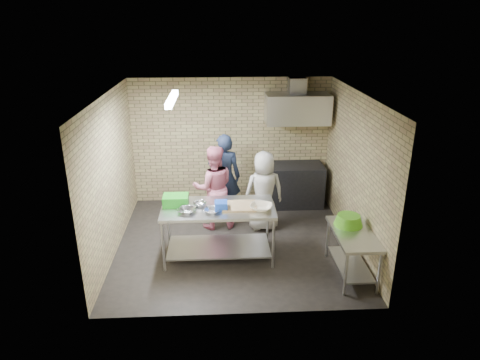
% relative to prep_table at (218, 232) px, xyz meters
% --- Properties ---
extents(floor, '(4.20, 4.20, 0.00)m').
position_rel_prep_table_xyz_m(floor, '(0.30, 0.44, -0.47)').
color(floor, black).
rests_on(floor, ground).
extents(ceiling, '(4.20, 4.20, 0.00)m').
position_rel_prep_table_xyz_m(ceiling, '(0.30, 0.44, 2.23)').
color(ceiling, black).
rests_on(ceiling, ground).
extents(back_wall, '(4.20, 0.06, 2.70)m').
position_rel_prep_table_xyz_m(back_wall, '(0.30, 2.44, 0.88)').
color(back_wall, tan).
rests_on(back_wall, ground).
extents(front_wall, '(4.20, 0.06, 2.70)m').
position_rel_prep_table_xyz_m(front_wall, '(0.30, -1.56, 0.88)').
color(front_wall, tan).
rests_on(front_wall, ground).
extents(left_wall, '(0.06, 4.00, 2.70)m').
position_rel_prep_table_xyz_m(left_wall, '(-1.80, 0.44, 0.88)').
color(left_wall, tan).
rests_on(left_wall, ground).
extents(right_wall, '(0.06, 4.00, 2.70)m').
position_rel_prep_table_xyz_m(right_wall, '(2.40, 0.44, 0.88)').
color(right_wall, tan).
rests_on(right_wall, ground).
extents(prep_table, '(1.86, 0.93, 0.93)m').
position_rel_prep_table_xyz_m(prep_table, '(0.00, 0.00, 0.00)').
color(prep_table, silver).
rests_on(prep_table, floor).
extents(side_counter, '(0.60, 1.20, 0.75)m').
position_rel_prep_table_xyz_m(side_counter, '(2.10, -0.66, -0.09)').
color(side_counter, silver).
rests_on(side_counter, floor).
extents(stove, '(1.20, 0.70, 0.90)m').
position_rel_prep_table_xyz_m(stove, '(1.65, 2.09, -0.02)').
color(stove, black).
rests_on(stove, floor).
extents(range_hood, '(1.30, 0.60, 0.60)m').
position_rel_prep_table_xyz_m(range_hood, '(1.65, 2.14, 1.63)').
color(range_hood, silver).
rests_on(range_hood, back_wall).
extents(hood_duct, '(0.35, 0.30, 0.30)m').
position_rel_prep_table_xyz_m(hood_duct, '(1.65, 2.29, 2.08)').
color(hood_duct, '#A5A8AD').
rests_on(hood_duct, back_wall).
extents(wall_shelf, '(0.80, 0.20, 0.04)m').
position_rel_prep_table_xyz_m(wall_shelf, '(1.95, 2.33, 1.45)').
color(wall_shelf, '#3F2B19').
rests_on(wall_shelf, back_wall).
extents(fluorescent_fixture, '(0.10, 1.25, 0.08)m').
position_rel_prep_table_xyz_m(fluorescent_fixture, '(-0.70, 0.44, 2.17)').
color(fluorescent_fixture, white).
rests_on(fluorescent_fixture, ceiling).
extents(green_crate, '(0.41, 0.31, 0.17)m').
position_rel_prep_table_xyz_m(green_crate, '(-0.70, 0.12, 0.55)').
color(green_crate, '#1B931B').
rests_on(green_crate, prep_table).
extents(blue_tub, '(0.21, 0.21, 0.13)m').
position_rel_prep_table_xyz_m(blue_tub, '(0.05, -0.10, 0.53)').
color(blue_tub, blue).
rests_on(blue_tub, prep_table).
extents(cutting_board, '(0.57, 0.43, 0.03)m').
position_rel_prep_table_xyz_m(cutting_board, '(0.35, -0.02, 0.48)').
color(cutting_board, tan).
rests_on(cutting_board, prep_table).
extents(mixing_bowl_a, '(0.36, 0.36, 0.07)m').
position_rel_prep_table_xyz_m(mixing_bowl_a, '(-0.50, -0.20, 0.50)').
color(mixing_bowl_a, '#B1B2B8').
rests_on(mixing_bowl_a, prep_table).
extents(mixing_bowl_b, '(0.28, 0.28, 0.07)m').
position_rel_prep_table_xyz_m(mixing_bowl_b, '(-0.30, 0.05, 0.50)').
color(mixing_bowl_b, silver).
rests_on(mixing_bowl_b, prep_table).
extents(mixing_bowl_c, '(0.33, 0.33, 0.07)m').
position_rel_prep_table_xyz_m(mixing_bowl_c, '(-0.10, -0.22, 0.50)').
color(mixing_bowl_c, silver).
rests_on(mixing_bowl_c, prep_table).
extents(ceramic_bowl, '(0.44, 0.44, 0.09)m').
position_rel_prep_table_xyz_m(ceramic_bowl, '(0.70, -0.15, 0.51)').
color(ceramic_bowl, beige).
rests_on(ceramic_bowl, prep_table).
extents(green_basin, '(0.46, 0.46, 0.17)m').
position_rel_prep_table_xyz_m(green_basin, '(2.08, -0.41, 0.37)').
color(green_basin, '#59C626').
rests_on(green_basin, side_counter).
extents(bottle_red, '(0.07, 0.07, 0.18)m').
position_rel_prep_table_xyz_m(bottle_red, '(1.70, 2.33, 1.56)').
color(bottle_red, '#B22619').
rests_on(bottle_red, wall_shelf).
extents(bottle_green, '(0.06, 0.06, 0.15)m').
position_rel_prep_table_xyz_m(bottle_green, '(2.10, 2.33, 1.55)').
color(bottle_green, green).
rests_on(bottle_green, wall_shelf).
extents(man_navy, '(0.66, 0.46, 1.76)m').
position_rel_prep_table_xyz_m(man_navy, '(0.14, 1.52, 0.42)').
color(man_navy, black).
rests_on(man_navy, floor).
extents(woman_pink, '(0.87, 0.72, 1.64)m').
position_rel_prep_table_xyz_m(woman_pink, '(-0.08, 1.12, 0.35)').
color(woman_pink, '#D36F8B').
rests_on(woman_pink, floor).
extents(woman_white, '(0.82, 0.59, 1.54)m').
position_rel_prep_table_xyz_m(woman_white, '(0.87, 1.01, 0.31)').
color(woman_white, silver).
rests_on(woman_white, floor).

